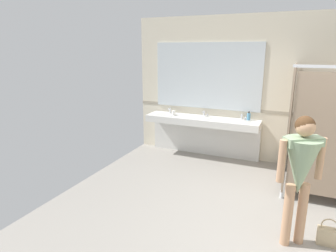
{
  "coord_description": "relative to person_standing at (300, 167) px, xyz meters",
  "views": [
    {
      "loc": [
        -0.22,
        -3.55,
        2.26
      ],
      "look_at": [
        -2.16,
        0.86,
        0.99
      ],
      "focal_mm": 31.28,
      "sensor_mm": 36.0,
      "label": 1
    }
  ],
  "objects": [
    {
      "name": "soap_dispenser",
      "position": [
        -0.95,
        2.5,
        -0.03
      ],
      "size": [
        0.07,
        0.07,
        0.18
      ],
      "color": "teal",
      "rests_on": "vanity_counter"
    },
    {
      "name": "person_standing",
      "position": [
        0.0,
        0.0,
        0.0
      ],
      "size": [
        0.55,
        0.55,
        1.57
      ],
      "color": "tan",
      "rests_on": "ground_plane"
    },
    {
      "name": "handbag",
      "position": [
        0.39,
        0.13,
        -0.86
      ],
      "size": [
        0.24,
        0.1,
        0.35
      ],
      "color": "tan",
      "rests_on": "ground_plane"
    },
    {
      "name": "wall_back_tile_band",
      "position": [
        0.09,
        2.63,
        0.07
      ],
      "size": [
        7.04,
        0.01,
        0.06
      ],
      "primitive_type": "cube",
      "color": "#9E937F",
      "rests_on": "wall_back"
    },
    {
      "name": "wall_back",
      "position": [
        0.09,
        2.69,
        0.48
      ],
      "size": [
        7.04,
        0.12,
        2.92
      ],
      "primitive_type": "cube",
      "color": "beige",
      "rests_on": "ground_plane"
    },
    {
      "name": "ground_plane",
      "position": [
        0.09,
        0.16,
        -1.03
      ],
      "size": [
        7.04,
        5.55,
        0.1
      ],
      "primitive_type": "cube",
      "color": "gray"
    },
    {
      "name": "vanity_counter",
      "position": [
        -1.89,
        2.43,
        -0.35
      ],
      "size": [
        2.38,
        0.53,
        0.99
      ],
      "color": "silver",
      "rests_on": "ground_plane"
    },
    {
      "name": "mirror_panel",
      "position": [
        -1.89,
        2.62,
        0.73
      ],
      "size": [
        2.28,
        0.02,
        1.38
      ],
      "primitive_type": "cube",
      "color": "silver",
      "rests_on": "wall_back"
    },
    {
      "name": "paper_cup",
      "position": [
        -2.5,
        2.3,
        -0.06
      ],
      "size": [
        0.07,
        0.07,
        0.1
      ],
      "primitive_type": "cylinder",
      "color": "white",
      "rests_on": "vanity_counter"
    }
  ]
}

